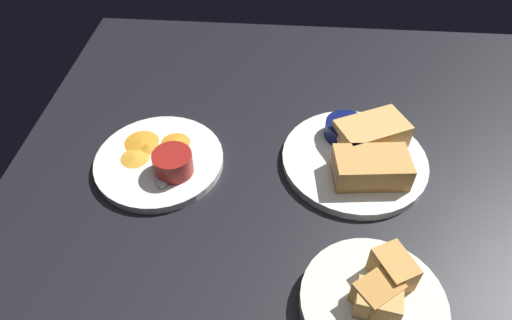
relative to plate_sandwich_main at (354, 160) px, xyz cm
name	(u,v)px	position (x,y,z in cm)	size (l,w,h in cm)	color
ground_plane	(301,184)	(9.72, 4.73, -2.30)	(110.00, 110.00, 3.00)	black
plate_sandwich_main	(354,160)	(0.00, 0.00, 0.00)	(27.03, 27.03, 1.60)	white
sandwich_half_near	(371,167)	(-2.11, 4.68, 3.20)	(13.94, 8.97, 4.80)	tan
sandwich_half_far	(371,133)	(-3.00, -4.17, 3.20)	(15.02, 12.57, 4.80)	tan
ramekin_dark_sauce	(346,129)	(1.60, -5.87, 2.57)	(7.95, 7.95, 3.26)	#0C144C
spoon_by_dark_ramekin	(344,156)	(1.97, 0.16, 1.16)	(2.39, 9.92, 0.80)	silver
plate_chips_companion	(159,161)	(36.47, 3.13, 0.00)	(23.96, 23.96, 1.60)	white
ramekin_light_gravy	(173,162)	(32.87, 6.12, 3.03)	(7.08, 7.08, 4.16)	maroon
spoon_by_gravy_ramekin	(161,176)	(34.92, 7.92, 1.16)	(4.46, 9.83, 0.80)	silver
plantain_chip_scatter	(152,149)	(38.19, 1.13, 1.10)	(14.49, 13.50, 0.60)	gold
bread_basket_rear	(374,301)	(-0.54, 29.11, 1.48)	(20.60, 20.60, 7.83)	silver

